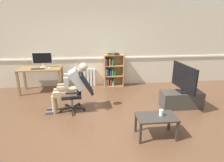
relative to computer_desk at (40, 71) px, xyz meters
The scene contains 14 objects.
ground_plane 2.93m from the computer_desk, 48.73° to the right, with size 18.00×18.00×0.00m, color brown.
back_wall 2.07m from the computer_desk, 14.83° to the left, with size 12.00×0.13×2.70m.
computer_desk is the anchor object (origin of this frame).
imac_monitor 0.39m from the computer_desk, 45.74° to the left, with size 0.59×0.14×0.45m.
keyboard 0.18m from the computer_desk, 102.32° to the right, with size 0.36×0.12×0.02m, color black.
computer_mouse 0.34m from the computer_desk, 22.19° to the right, with size 0.06×0.10×0.03m, color white.
bookshelf 2.24m from the computer_desk, ahead, with size 0.64×0.29×1.14m.
radiator 1.40m from the computer_desk, 16.73° to the left, with size 0.70×0.08×0.58m.
office_chair 1.83m from the computer_desk, 48.81° to the right, with size 0.85×0.62×0.95m.
person_seated 1.73m from the computer_desk, 53.62° to the right, with size 1.05×0.41×1.20m.
tv_stand 4.10m from the computer_desk, 21.54° to the right, with size 1.02×0.43×0.42m.
tv_screen 4.08m from the computer_desk, 21.52° to the right, with size 0.23×1.01×0.69m.
coffee_table 3.83m from the computer_desk, 44.30° to the right, with size 0.75×0.45×0.43m.
drinking_glass 3.88m from the computer_desk, 43.20° to the right, with size 0.08×0.08×0.12m, color silver.
Camera 1 is at (-0.32, -3.60, 2.20)m, focal length 30.63 mm.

